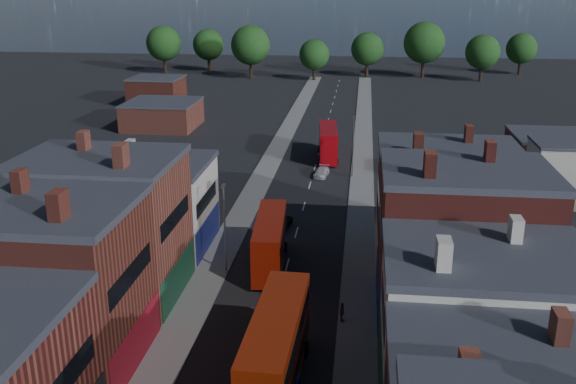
% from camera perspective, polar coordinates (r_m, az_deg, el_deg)
% --- Properties ---
extents(pavement_west, '(3.00, 200.00, 0.12)m').
position_cam_1_polar(pavement_west, '(75.83, -3.33, -0.55)').
color(pavement_west, gray).
rests_on(pavement_west, ground).
extents(pavement_east, '(3.00, 200.00, 0.12)m').
position_cam_1_polar(pavement_east, '(74.74, 6.53, -0.93)').
color(pavement_east, gray).
rests_on(pavement_east, ground).
extents(lamp_post_2, '(0.25, 0.70, 8.12)m').
position_cam_1_polar(lamp_post_2, '(55.58, -5.66, -2.70)').
color(lamp_post_2, slate).
rests_on(lamp_post_2, ground).
extents(lamp_post_3, '(0.25, 0.70, 8.12)m').
position_cam_1_polar(lamp_post_3, '(83.03, 5.82, 4.40)').
color(lamp_post_3, slate).
rests_on(lamp_post_3, ground).
extents(bus_0, '(3.26, 10.76, 4.58)m').
position_cam_1_polar(bus_0, '(57.22, -1.62, -4.39)').
color(bus_0, '#A31A09').
rests_on(bus_0, ground).
extents(bus_1, '(3.36, 12.23, 5.25)m').
position_cam_1_polar(bus_1, '(40.87, -1.08, -13.81)').
color(bus_1, '#A82609').
rests_on(bus_1, ground).
extents(bus_2, '(3.32, 10.79, 4.59)m').
position_cam_1_polar(bus_2, '(92.32, 3.59, 4.46)').
color(bus_2, '#9C060C').
rests_on(bus_2, ground).
extents(car_2, '(2.33, 4.17, 1.10)m').
position_cam_1_polar(car_2, '(66.75, -0.68, -2.75)').
color(car_2, black).
rests_on(car_2, ground).
extents(car_3, '(2.10, 4.14, 1.15)m').
position_cam_1_polar(car_3, '(84.25, 3.00, 1.77)').
color(car_3, silver).
rests_on(car_3, ground).
extents(ped_3, '(0.60, 0.97, 1.55)m').
position_cam_1_polar(ped_3, '(49.08, 4.82, -10.58)').
color(ped_3, '#625D54').
rests_on(ped_3, pavement_east).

